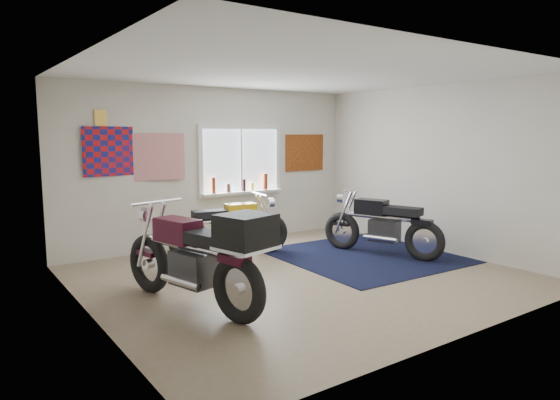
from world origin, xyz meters
TOP-DOWN VIEW (x-y plane):
  - ground at (0.00, 0.00)m, footprint 5.50×5.50m
  - room_shell at (0.00, 0.00)m, footprint 5.50×5.50m
  - navy_rug at (1.48, 0.32)m, footprint 2.59×2.69m
  - window_assembly at (0.50, 2.47)m, footprint 1.66×0.17m
  - oil_bottles at (0.52, 2.40)m, footprint 1.14×0.09m
  - flag_display at (-1.90, 2.48)m, footprint 1.60×0.10m
  - triumph_poster at (1.95, 2.48)m, footprint 0.90×0.03m
  - yellow_triumph at (-0.27, 1.50)m, footprint 1.95×0.61m
  - black_chrome_bike at (1.75, 0.22)m, footprint 0.89×1.95m
  - maroon_tourer at (-1.71, -0.40)m, footprint 0.99×2.26m

SIDE VIEW (x-z plane):
  - ground at x=0.00m, z-range 0.00..0.00m
  - navy_rug at x=1.48m, z-range 0.00..0.01m
  - yellow_triumph at x=-0.27m, z-range -0.06..0.93m
  - black_chrome_bike at x=1.75m, z-range -0.06..0.98m
  - maroon_tourer at x=-1.71m, z-range 0.02..1.17m
  - oil_bottles at x=0.52m, z-range 0.87..1.17m
  - window_assembly at x=0.50m, z-range 0.74..2.00m
  - triumph_poster at x=1.95m, z-range 1.20..1.90m
  - room_shell at x=0.00m, z-range -1.11..4.39m
  - flag_display at x=-1.90m, z-range 1.56..2.73m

